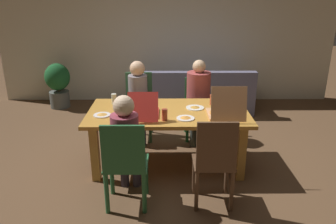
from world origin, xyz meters
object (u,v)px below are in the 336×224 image
at_px(chair_2, 125,164).
at_px(drinking_glass_3, 212,100).
at_px(chair_0, 139,104).
at_px(chair_1, 197,106).
at_px(couch, 193,96).
at_px(plate_2, 102,115).
at_px(person_0, 138,95).
at_px(drinking_glass_2, 218,97).
at_px(drinking_glass_0, 114,99).
at_px(person_2, 126,140).
at_px(chair_3, 215,161).
at_px(person_1, 199,94).
at_px(plate_0, 195,108).
at_px(plate_1, 186,118).
at_px(pizza_box_1, 225,112).
at_px(drinking_glass_1, 165,115).
at_px(dining_table, 168,119).
at_px(potted_plant, 58,83).
at_px(pizza_box_0, 144,112).

relative_size(chair_2, drinking_glass_3, 7.18).
relative_size(chair_0, chair_1, 1.10).
height_order(chair_1, couch, chair_1).
bearing_deg(plate_2, chair_0, 72.04).
height_order(person_0, drinking_glass_2, person_0).
bearing_deg(chair_1, chair_0, -179.42).
distance_m(person_0, drinking_glass_0, 0.59).
distance_m(chair_2, person_2, 0.25).
bearing_deg(chair_3, drinking_glass_2, 80.51).
relative_size(chair_3, drinking_glass_3, 7.31).
height_order(person_1, chair_3, person_1).
bearing_deg(plate_0, plate_1, -111.07).
relative_size(person_2, plate_0, 5.29).
bearing_deg(pizza_box_1, person_0, 138.55).
bearing_deg(person_2, couch, 71.93).
relative_size(plate_2, drinking_glass_3, 1.51).
bearing_deg(chair_0, drinking_glass_3, -34.55).
relative_size(chair_2, pizza_box_1, 1.99).
bearing_deg(plate_1, drinking_glass_1, -168.70).
bearing_deg(plate_1, chair_1, 78.04).
height_order(chair_1, chair_3, chair_3).
relative_size(chair_3, plate_2, 4.83).
bearing_deg(person_2, plate_0, 48.23).
relative_size(chair_3, drinking_glass_2, 8.28).
relative_size(chair_3, plate_1, 4.69).
bearing_deg(drinking_glass_3, plate_2, -164.07).
xyz_separation_m(chair_3, drinking_glass_3, (0.12, 1.18, 0.27)).
bearing_deg(couch, plate_1, -97.12).
distance_m(dining_table, person_0, 0.92).
bearing_deg(chair_2, chair_1, 64.55).
bearing_deg(plate_0, plate_2, -167.47).
bearing_deg(person_0, person_1, 1.26).
bearing_deg(person_2, drinking_glass_2, 46.41).
bearing_deg(dining_table, plate_1, -53.06).
distance_m(chair_3, potted_plant, 4.16).
xyz_separation_m(person_1, drinking_glass_2, (0.22, -0.41, 0.09)).
distance_m(dining_table, plate_2, 0.82).
xyz_separation_m(person_0, person_1, (0.91, 0.02, 0.00)).
distance_m(chair_1, pizza_box_0, 1.39).
bearing_deg(drinking_glass_3, pizza_box_1, -77.87).
distance_m(chair_2, drinking_glass_2, 1.78).
relative_size(chair_3, pizza_box_1, 2.02).
relative_size(person_2, potted_plant, 1.40).
distance_m(plate_0, drinking_glass_3, 0.29).
bearing_deg(chair_3, potted_plant, 128.22).
bearing_deg(chair_0, chair_1, 0.58).
height_order(plate_1, potted_plant, potted_plant).
height_order(chair_3, drinking_glass_3, chair_3).
xyz_separation_m(chair_2, plate_0, (0.79, 1.05, 0.24)).
bearing_deg(plate_1, potted_plant, 131.56).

